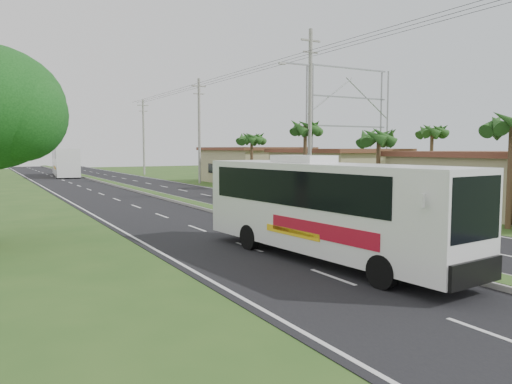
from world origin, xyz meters
TOP-DOWN VIEW (x-y plane):
  - ground at (0.00, 0.00)m, footprint 180.00×180.00m
  - road_asphalt at (0.00, 20.00)m, footprint 14.00×160.00m
  - median_strip at (0.00, 20.00)m, footprint 1.20×160.00m
  - lane_edge_left at (-6.70, 20.00)m, footprint 0.12×160.00m
  - lane_edge_right at (6.70, 20.00)m, footprint 0.12×160.00m
  - shop_mid at (14.00, 22.00)m, footprint 7.60×10.60m
  - shop_far at (14.00, 36.00)m, footprint 8.60×11.60m
  - palm_verge_a at (9.00, 3.00)m, footprint 2.40×2.40m
  - palm_verge_b at (9.40, 12.00)m, footprint 2.40×2.40m
  - palm_verge_c at (8.80, 19.00)m, footprint 2.40×2.40m
  - palm_verge_d at (9.30, 28.00)m, footprint 2.40×2.40m
  - palm_behind_shop at (17.50, 15.00)m, footprint 2.40×2.40m
  - utility_pole_b at (8.47, 18.00)m, footprint 3.20×0.28m
  - utility_pole_c at (8.50, 38.00)m, footprint 1.60×0.28m
  - utility_pole_d at (8.50, 58.00)m, footprint 1.60×0.28m
  - billboard_lattice at (22.00, 30.00)m, footprint 10.18×1.18m
  - coach_bus_main at (-2.41, 1.93)m, footprint 3.19×10.84m
  - coach_bus_far at (-1.93, 58.59)m, footprint 3.79×12.71m
  - motorcyclist at (0.36, 10.45)m, footprint 1.77×0.95m

SIDE VIEW (x-z plane):
  - ground at x=0.00m, z-range 0.00..0.00m
  - lane_edge_left at x=-6.70m, z-range 0.00..0.00m
  - lane_edge_right at x=6.70m, z-range 0.00..0.00m
  - road_asphalt at x=0.00m, z-range 0.00..0.02m
  - median_strip at x=0.00m, z-range 0.01..0.20m
  - motorcyclist at x=0.36m, z-range -0.31..2.05m
  - shop_mid at x=14.00m, z-range 0.02..3.69m
  - coach_bus_main at x=-2.41m, z-range 0.17..3.63m
  - shop_far at x=14.00m, z-range 0.02..3.84m
  - coach_bus_far at x=-1.93m, z-range 0.24..3.89m
  - palm_verge_b at x=9.40m, z-range 1.83..6.88m
  - palm_verge_d at x=9.30m, z-range 1.92..7.17m
  - palm_verge_a at x=9.00m, z-range 2.02..7.47m
  - palm_behind_shop at x=17.50m, z-range 2.11..7.76m
  - palm_verge_c at x=8.80m, z-range 2.20..8.05m
  - utility_pole_d at x=8.50m, z-range 0.17..10.67m
  - utility_pole_c at x=8.50m, z-range 0.17..11.17m
  - utility_pole_b at x=8.47m, z-range 0.26..12.26m
  - billboard_lattice at x=22.00m, z-range 0.79..12.86m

